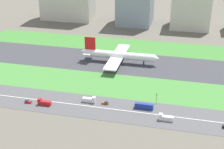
% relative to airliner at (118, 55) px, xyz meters
% --- Properties ---
extents(ground_plane, '(800.00, 800.00, 0.00)m').
position_rel_airliner_xyz_m(ground_plane, '(5.22, -0.00, -6.23)').
color(ground_plane, '#5B564C').
extents(runway, '(280.00, 46.00, 0.10)m').
position_rel_airliner_xyz_m(runway, '(5.22, -0.00, -6.18)').
color(runway, '#38383D').
rests_on(runway, ground_plane).
extents(grass_median_north, '(280.00, 36.00, 0.10)m').
position_rel_airliner_xyz_m(grass_median_north, '(5.22, 41.00, -6.18)').
color(grass_median_north, '#3D7A33').
rests_on(grass_median_north, ground_plane).
extents(grass_median_south, '(280.00, 36.00, 0.10)m').
position_rel_airliner_xyz_m(grass_median_south, '(5.22, -41.00, -6.18)').
color(grass_median_south, '#427F38').
rests_on(grass_median_south, ground_plane).
extents(highway, '(280.00, 28.00, 0.10)m').
position_rel_airliner_xyz_m(highway, '(5.22, -73.00, -6.18)').
color(highway, '#4C4C4F').
rests_on(highway, ground_plane).
extents(highway_centerline, '(266.00, 0.50, 0.01)m').
position_rel_airliner_xyz_m(highway_centerline, '(5.22, -73.00, -6.13)').
color(highway_centerline, silver).
rests_on(highway_centerline, highway).
extents(airliner, '(65.00, 56.00, 19.70)m').
position_rel_airliner_xyz_m(airliner, '(0.00, 0.00, 0.00)').
color(airliner, white).
rests_on(airliner, runway).
extents(car_0, '(4.40, 1.80, 2.00)m').
position_rel_airliner_xyz_m(car_0, '(-41.28, -78.00, -5.31)').
color(car_0, '#B2191E').
rests_on(car_0, highway).
extents(bus_0, '(11.60, 2.50, 3.50)m').
position_rel_airliner_xyz_m(bus_0, '(31.60, -68.00, -4.41)').
color(bus_0, navy).
rests_on(bus_0, highway).
extents(car_1, '(4.40, 1.80, 2.00)m').
position_rel_airliner_xyz_m(car_1, '(7.10, -68.00, -5.31)').
color(car_1, brown).
rests_on(car_1, highway).
extents(truck_1, '(8.40, 2.50, 4.00)m').
position_rel_airliner_xyz_m(truck_1, '(-3.47, -68.00, -4.56)').
color(truck_1, silver).
rests_on(truck_1, highway).
extents(truck_0, '(8.40, 2.50, 4.00)m').
position_rel_airliner_xyz_m(truck_0, '(-30.16, -78.00, -4.56)').
color(truck_0, '#B2191E').
rests_on(truck_0, highway).
extents(truck_2, '(8.40, 2.50, 4.00)m').
position_rel_airliner_xyz_m(truck_2, '(45.84, -78.00, -4.56)').
color(truck_2, silver).
rests_on(truck_2, highway).
extents(traffic_light, '(0.36, 0.50, 7.20)m').
position_rel_airliner_xyz_m(traffic_light, '(38.30, -60.01, -1.94)').
color(traffic_light, '#4C4C51').
rests_on(traffic_light, highway).
extents(hangar_building, '(37.07, 39.98, 50.52)m').
position_rel_airliner_xyz_m(hangar_building, '(-5.89, 114.00, 19.03)').
color(hangar_building, gray).
rests_on(hangar_building, ground_plane).
extents(office_tower, '(40.30, 36.53, 36.58)m').
position_rel_airliner_xyz_m(office_tower, '(54.13, 114.00, 12.06)').
color(office_tower, beige).
rests_on(office_tower, ground_plane).
extents(fuel_tank_west, '(22.89, 22.89, 12.42)m').
position_rel_airliner_xyz_m(fuel_tank_west, '(-16.72, 159.00, -0.02)').
color(fuel_tank_west, silver).
rests_on(fuel_tank_west, ground_plane).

